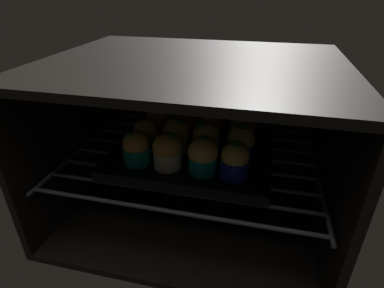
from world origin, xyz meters
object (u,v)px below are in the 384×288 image
object	(u,v)px
muffin_row0_col2	(203,156)
muffin_row0_col0	(136,148)
muffin_row1_col3	(241,142)
muffin_row2_col0	(159,121)
muffin_row0_col1	(167,151)
muffin_row2_col1	(186,125)
muffin_row1_col1	(176,135)
muffin_row2_col2	(212,127)
baking_tray	(192,155)
muffin_row0_col3	(235,160)
muffin_row2_col3	(241,130)
muffin_row1_col0	(146,134)
muffin_row1_col2	(206,139)

from	to	relation	value
muffin_row0_col2	muffin_row0_col0	bearing A→B (deg)	179.27
muffin_row1_col3	muffin_row2_col0	world-z (taller)	muffin_row1_col3
muffin_row0_col1	muffin_row2_col0	world-z (taller)	muffin_row0_col1
muffin_row2_col0	muffin_row2_col1	size ratio (longest dim) A/B	1.03
muffin_row1_col1	muffin_row2_col2	size ratio (longest dim) A/B	1.10
baking_tray	muffin_row0_col3	bearing A→B (deg)	-34.09
muffin_row0_col1	muffin_row2_col2	xyz separation A→B (cm)	(6.63, 13.96, -0.37)
muffin_row2_col2	muffin_row2_col3	bearing A→B (deg)	-4.42
muffin_row1_col0	muffin_row2_col0	world-z (taller)	muffin_row2_col0
baking_tray	muffin_row2_col1	bearing A→B (deg)	115.04
muffin_row1_col0	muffin_row2_col1	xyz separation A→B (cm)	(7.45, 6.87, 0.06)
muffin_row0_col1	muffin_row0_col2	world-z (taller)	muffin_row0_col1
muffin_row0_col2	muffin_row2_col2	bearing A→B (deg)	92.97
baking_tray	muffin_row2_col0	world-z (taller)	muffin_row2_col0
muffin_row0_col1	muffin_row1_col0	distance (cm)	9.49
baking_tray	muffin_row0_col3	size ratio (longest dim) A/B	4.46
muffin_row2_col0	muffin_row1_col1	bearing A→B (deg)	-46.54
muffin_row0_col2	muffin_row2_col1	world-z (taller)	muffin_row0_col2
muffin_row2_col3	baking_tray	bearing A→B (deg)	-146.19
muffin_row0_col2	muffin_row2_col0	world-z (taller)	same
muffin_row0_col1	muffin_row2_col0	xyz separation A→B (cm)	(-6.49, 13.56, -0.03)
muffin_row0_col2	muffin_row1_col0	bearing A→B (deg)	155.69
muffin_row2_col3	muffin_row2_col2	bearing A→B (deg)	175.58
muffin_row0_col3	muffin_row2_col0	world-z (taller)	same
muffin_row0_col1	muffin_row2_col3	xyz separation A→B (cm)	(13.60, 13.42, -0.08)
muffin_row0_col2	muffin_row1_col1	xyz separation A→B (cm)	(-7.44, 6.89, 0.26)
muffin_row0_col2	baking_tray	bearing A→B (deg)	119.58
baking_tray	muffin_row1_col0	bearing A→B (deg)	-178.47
muffin_row2_col0	muffin_row2_col2	world-z (taller)	muffin_row2_col0
muffin_row0_col0	muffin_row1_col0	bearing A→B (deg)	92.08
muffin_row1_col3	muffin_row0_col1	bearing A→B (deg)	-154.00
muffin_row0_col2	muffin_row2_col3	xyz separation A→B (cm)	(6.23, 13.52, -0.01)
muffin_row0_col0	muffin_row1_col0	xyz separation A→B (cm)	(-0.23, 6.31, -0.00)
muffin_row0_col1	muffin_row1_col2	distance (cm)	9.40
muffin_row2_col1	muffin_row2_col2	bearing A→B (deg)	6.40
muffin_row0_col1	muffin_row0_col3	distance (cm)	13.67
baking_tray	muffin_row1_col0	xyz separation A→B (cm)	(-10.52, -0.28, 3.98)
muffin_row1_col1	muffin_row0_col2	bearing A→B (deg)	-42.80
muffin_row0_col2	muffin_row1_col1	bearing A→B (deg)	137.20
muffin_row0_col2	muffin_row2_col0	distance (cm)	19.45
muffin_row0_col1	muffin_row0_col3	bearing A→B (deg)	-0.79
muffin_row0_col3	muffin_row1_col2	bearing A→B (deg)	135.78
muffin_row2_col3	muffin_row1_col3	bearing A→B (deg)	-85.68
baking_tray	muffin_row1_col3	bearing A→B (deg)	1.05
muffin_row1_col0	muffin_row2_col1	bearing A→B (deg)	42.70
muffin_row1_col1	muffin_row2_col1	distance (cm)	6.50
muffin_row0_col0	muffin_row0_col3	size ratio (longest dim) A/B	0.97
muffin_row1_col0	muffin_row1_col2	size ratio (longest dim) A/B	0.90
muffin_row0_col3	muffin_row2_col0	distance (cm)	24.40
muffin_row1_col1	muffin_row2_col0	bearing A→B (deg)	133.46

